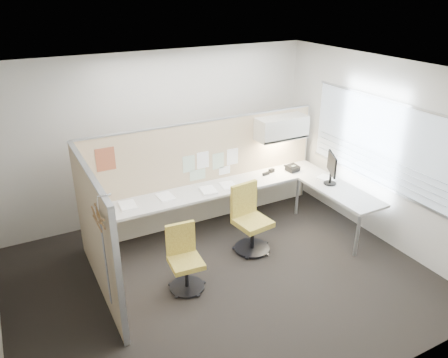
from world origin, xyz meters
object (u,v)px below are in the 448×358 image
chair_left (184,260)px  phone (292,168)px  desk (239,194)px  monitor (332,167)px  chair_right (250,221)px

chair_left → phone: (2.57, 1.18, 0.37)m
desk → phone: bearing=6.2°
desk → monitor: (1.37, -0.61, 0.43)m
desk → chair_right: size_ratio=3.90×
chair_right → monitor: bearing=-5.4°
chair_left → monitor: 2.90m
desk → chair_left: size_ratio=4.52×
chair_right → chair_left: bearing=-169.4°
monitor → desk: bearing=93.7°
desk → chair_left: bearing=-143.5°
desk → chair_right: bearing=-105.9°
chair_left → phone: bearing=29.3°
chair_left → monitor: bearing=13.7°
phone → chair_right: bearing=-158.7°
desk → phone: 1.17m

